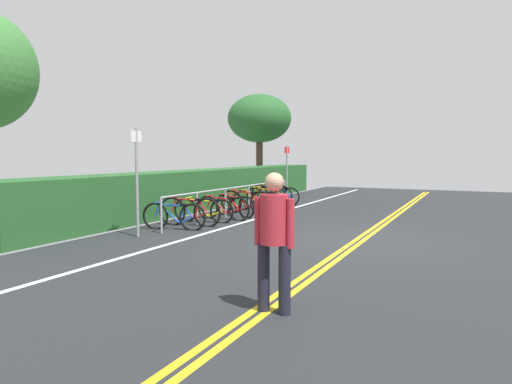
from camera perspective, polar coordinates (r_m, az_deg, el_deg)
ground_plane at (r=9.92m, az=12.84°, el=-6.01°), size 30.31×10.84×0.05m
centre_line_yellow_inner at (r=9.89m, az=13.30°, el=-5.89°), size 27.27×0.10×0.00m
centre_line_yellow_outer at (r=9.93m, az=12.39°, el=-5.83°), size 27.27×0.10×0.00m
bike_lane_stripe_white at (r=11.15m, az=-4.26°, el=-4.58°), size 27.27×0.12×0.00m
bike_rack at (r=13.67m, az=-2.31°, el=-0.19°), size 7.39×0.05×0.84m
bicycle_0 at (r=11.11m, az=-10.22°, el=-2.99°), size 0.51×1.61×0.70m
bicycle_1 at (r=11.64m, az=-8.30°, el=-2.43°), size 0.46×1.72×0.77m
bicycle_2 at (r=12.19m, az=-6.57°, el=-2.28°), size 0.47×1.69×0.69m
bicycle_3 at (r=12.66m, az=-4.14°, el=-1.99°), size 0.46×1.67×0.70m
bicycle_4 at (r=13.26m, az=-2.66°, el=-1.72°), size 0.63×1.55×0.68m
bicycle_5 at (r=13.89m, az=-1.26°, el=-1.26°), size 0.46×1.73×0.75m
bicycle_6 at (r=14.59m, az=0.10°, el=-1.09°), size 0.46×1.73×0.70m
bicycle_7 at (r=15.19m, az=1.34°, el=-0.76°), size 0.49×1.69×0.75m
bicycle_8 at (r=15.85m, az=1.91°, el=-0.45°), size 0.52×1.75×0.79m
bicycle_9 at (r=16.51m, az=2.74°, el=-0.44°), size 0.46×1.74×0.68m
pedestrian at (r=5.16m, az=2.28°, el=-5.18°), size 0.32×0.49×1.60m
sign_post_near at (r=10.24m, az=-14.68°, el=2.42°), size 0.36×0.06×2.37m
sign_post_far at (r=17.89m, az=3.88°, el=3.10°), size 0.36×0.06×2.15m
hedge_backdrop at (r=15.94m, az=-5.89°, el=0.53°), size 16.34×1.30×1.28m
tree_mid at (r=21.82m, az=0.43°, el=9.10°), size 3.01×3.01×4.63m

